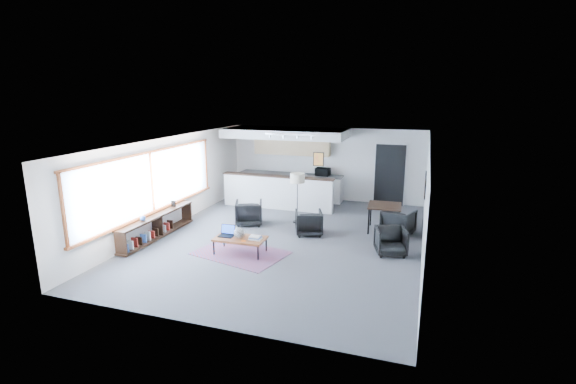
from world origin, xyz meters
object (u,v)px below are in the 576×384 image
(coffee_table, at_px, (240,239))
(dining_chair_near, at_px, (391,242))
(microwave, at_px, (323,171))
(armchair_left, at_px, (249,211))
(armchair_right, at_px, (309,221))
(laptop, at_px, (227,232))
(dining_chair_far, at_px, (398,223))
(dining_table, at_px, (385,207))
(book_stack, at_px, (255,238))
(floor_lamp, at_px, (297,180))
(ceramic_pot, at_px, (239,233))

(coffee_table, height_order, dining_chair_near, dining_chair_near)
(coffee_table, xyz_separation_m, microwave, (0.70, 5.50, 0.73))
(armchair_left, distance_m, armchair_right, 1.94)
(armchair_right, xyz_separation_m, dining_chair_near, (2.27, -0.78, -0.06))
(laptop, height_order, dining_chair_far, dining_chair_far)
(dining_table, bearing_deg, book_stack, -134.37)
(book_stack, relative_size, dining_chair_near, 0.47)
(dining_table, bearing_deg, coffee_table, -138.11)
(coffee_table, relative_size, armchair_right, 1.70)
(coffee_table, distance_m, armchair_right, 2.24)
(armchair_right, xyz_separation_m, floor_lamp, (-0.62, 0.93, 0.94))
(dining_table, xyz_separation_m, dining_chair_near, (0.33, -1.71, -0.39))
(laptop, relative_size, armchair_right, 0.51)
(dining_chair_far, bearing_deg, coffee_table, 55.43)
(laptop, relative_size, ceramic_pot, 1.37)
(microwave, bearing_deg, dining_table, -44.07)
(microwave, bearing_deg, laptop, -97.49)
(dining_table, bearing_deg, ceramic_pot, -137.62)
(laptop, height_order, armchair_right, armchair_right)
(armchair_right, distance_m, dining_chair_far, 2.46)
(laptop, xyz_separation_m, dining_table, (3.51, 2.76, 0.21))
(coffee_table, bearing_deg, dining_table, 40.42)
(book_stack, height_order, dining_table, dining_table)
(floor_lamp, distance_m, dining_chair_far, 3.12)
(floor_lamp, bearing_deg, ceramic_pot, -101.50)
(armchair_left, bearing_deg, dining_chair_far, 164.59)
(armchair_left, bearing_deg, ceramic_pot, 86.46)
(ceramic_pot, height_order, armchair_right, armchair_right)
(floor_lamp, bearing_deg, coffee_table, -101.71)
(armchair_right, bearing_deg, book_stack, 46.21)
(ceramic_pot, relative_size, floor_lamp, 0.18)
(dining_table, relative_size, dining_chair_near, 1.54)
(dining_table, distance_m, dining_chair_far, 0.57)
(dining_chair_near, bearing_deg, microwave, 105.73)
(book_stack, bearing_deg, coffee_table, -178.88)
(laptop, bearing_deg, coffee_table, -11.56)
(coffee_table, xyz_separation_m, dining_chair_far, (3.55, 2.63, -0.04))
(laptop, bearing_deg, dining_chair_far, 30.48)
(laptop, xyz_separation_m, dining_chair_near, (3.84, 1.05, -0.17))
(laptop, xyz_separation_m, armchair_right, (1.57, 1.83, -0.11))
(armchair_left, height_order, floor_lamp, floor_lamp)
(dining_chair_near, bearing_deg, dining_table, 84.41)
(coffee_table, bearing_deg, book_stack, -0.35)
(dining_table, bearing_deg, dining_chair_far, -24.72)
(laptop, xyz_separation_m, ceramic_pot, (0.37, -0.10, 0.06))
(laptop, bearing_deg, dining_chair_near, 12.41)
(book_stack, height_order, armchair_left, armchair_left)
(floor_lamp, bearing_deg, book_stack, -93.88)
(armchair_right, bearing_deg, dining_chair_far, 177.17)
(coffee_table, relative_size, laptop, 3.36)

